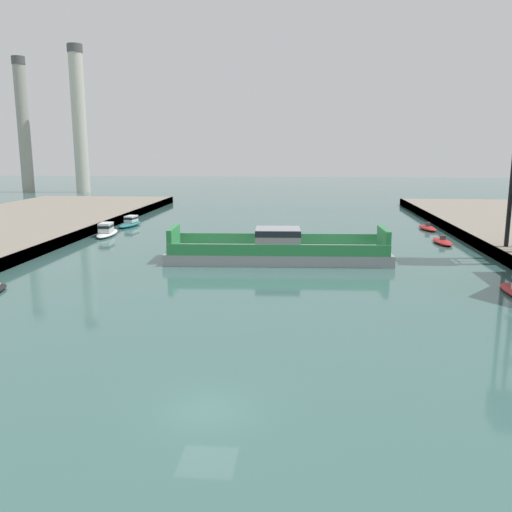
{
  "coord_description": "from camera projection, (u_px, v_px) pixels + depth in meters",
  "views": [
    {
      "loc": [
        4.04,
        -21.17,
        11.05
      ],
      "look_at": [
        0.0,
        24.04,
        2.0
      ],
      "focal_mm": 37.65,
      "sensor_mm": 36.0,
      "label": 1
    }
  ],
  "objects": [
    {
      "name": "chain_ferry",
      "position": [
        278.0,
        250.0,
        54.18
      ],
      "size": [
        22.48,
        8.03,
        3.3
      ],
      "color": "#939399",
      "rests_on": "ground"
    },
    {
      "name": "smokestack_distant_a",
      "position": [
        79.0,
        116.0,
        136.66
      ],
      "size": [
        3.78,
        3.78,
        36.77
      ],
      "color": "beige",
      "rests_on": "ground"
    },
    {
      "name": "ground_plane",
      "position": [
        207.0,
        409.0,
        23.19
      ],
      "size": [
        400.0,
        400.0,
        0.0
      ],
      "primitive_type": "plane",
      "color": "#3D6660"
    },
    {
      "name": "moored_boat_far_left",
      "position": [
        107.0,
        231.0,
        69.52
      ],
      "size": [
        2.62,
        7.12,
        1.75
      ],
      "color": "white",
      "rests_on": "ground"
    },
    {
      "name": "smokestack_distant_b",
      "position": [
        23.0,
        122.0,
        137.65
      ],
      "size": [
        3.28,
        3.28,
        33.98
      ],
      "color": "#9E998E",
      "rests_on": "ground"
    },
    {
      "name": "moored_boat_mid_left",
      "position": [
        442.0,
        241.0,
        63.79
      ],
      "size": [
        2.04,
        5.29,
        1.02
      ],
      "color": "red",
      "rests_on": "ground"
    },
    {
      "name": "moored_boat_mid_right",
      "position": [
        428.0,
        228.0,
        74.72
      ],
      "size": [
        2.35,
        5.49,
        1.04
      ],
      "color": "red",
      "rests_on": "ground"
    },
    {
      "name": "moored_boat_near_right",
      "position": [
        130.0,
        222.0,
        78.32
      ],
      "size": [
        2.56,
        6.36,
        1.51
      ],
      "color": "#237075",
      "rests_on": "ground"
    }
  ]
}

